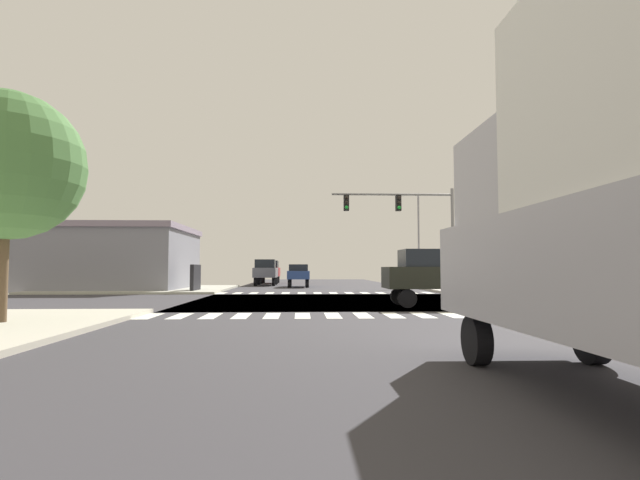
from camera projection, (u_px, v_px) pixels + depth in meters
name	position (u px, v px, depth m)	size (l,w,h in m)	color
ground	(338.00, 301.00, 23.34)	(90.00, 90.00, 0.05)	#363439
sidewalk_corner_ne	(501.00, 288.00, 35.83)	(12.00, 12.00, 0.14)	#B2ADA3
sidewalk_corner_nw	(145.00, 289.00, 34.80)	(12.00, 12.00, 0.14)	#B1B1A1
crosswalk_near	(348.00, 315.00, 16.05)	(13.50, 2.00, 0.01)	white
crosswalk_far	(325.00, 293.00, 30.61)	(13.50, 2.00, 0.01)	white
traffic_signal_mast	(406.00, 215.00, 30.61)	(7.78, 0.55, 6.63)	gray
street_lamp	(416.00, 231.00, 41.59)	(1.78, 0.32, 8.01)	gray
bank_building	(79.00, 258.00, 35.03)	(17.15, 9.81, 4.59)	gray
sidewalk_tree	(6.00, 166.00, 13.08)	(4.03, 4.03, 6.36)	brown
suv_farside_2	(440.00, 272.00, 20.09)	(4.60, 1.96, 2.34)	black
suv_crossing_3	(270.00, 270.00, 50.44)	(1.96, 4.60, 2.34)	black
sedan_trailing_1	(298.00, 274.00, 40.48)	(1.80, 4.30, 1.88)	black
pickup_middle_2	(266.00, 271.00, 44.34)	(2.00, 5.10, 2.35)	black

